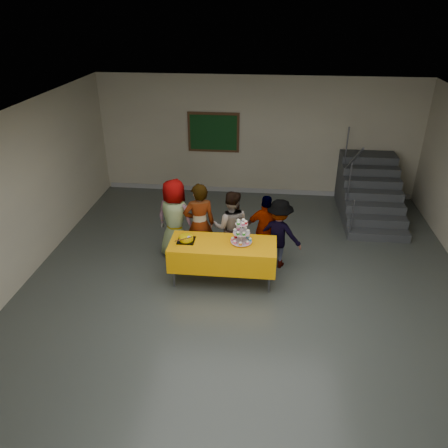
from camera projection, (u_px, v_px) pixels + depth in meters
The scene contains 11 objects.
room_shell at pixel (247, 192), 6.23m from camera, with size 10.00×10.04×3.02m.
bake_table at pixel (223, 254), 7.74m from camera, with size 1.88×0.78×0.77m.
cupcake_stand at pixel (241, 234), 7.59m from camera, with size 0.38×0.38×0.44m.
bear_cake at pixel (186, 238), 7.70m from camera, with size 0.32×0.36×0.12m.
schoolchild_a at pixel (175, 219), 8.39m from camera, with size 0.79×0.51×1.62m, color slate.
schoolchild_b at pixel (199, 225), 8.16m from camera, with size 0.60×0.39×1.65m, color slate.
schoolchild_c at pixel (231, 227), 8.28m from camera, with size 0.71×0.55×1.46m, color slate.
schoolchild_d at pixel (266, 230), 8.24m from camera, with size 0.82×0.34×1.39m, color slate.
schoolchild_e at pixel (279, 234), 8.14m from camera, with size 0.88×0.51×1.36m, color slate.
staircase at pixel (368, 193), 10.36m from camera, with size 1.30×2.40×2.04m.
noticeboard at pixel (213, 132), 10.94m from camera, with size 1.30×0.05×1.00m.
Camera 1 is at (0.28, -5.73, 4.58)m, focal length 35.00 mm.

